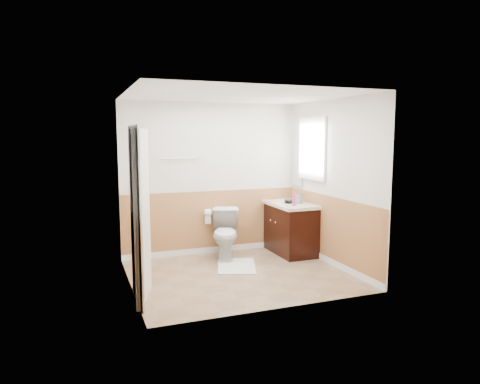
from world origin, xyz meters
name	(u,v)px	position (x,y,z in m)	size (l,w,h in m)	color
floor	(240,275)	(0.00, 0.00, 0.00)	(3.00, 3.00, 0.00)	#8C7051
ceiling	(240,95)	(0.00, 0.00, 2.50)	(3.00, 3.00, 0.00)	white
wall_back	(212,179)	(0.00, 1.30, 1.25)	(3.00, 3.00, 0.00)	silver
wall_front	(281,200)	(0.00, -1.30, 1.25)	(3.00, 3.00, 0.00)	silver
wall_left	(129,192)	(-1.50, 0.00, 1.25)	(3.00, 3.00, 0.00)	silver
wall_right	(333,183)	(1.50, 0.00, 1.25)	(3.00, 3.00, 0.00)	silver
wainscot_back	(213,223)	(0.00, 1.29, 0.50)	(3.00, 3.00, 0.00)	#BD7F4B
wainscot_front	(280,266)	(0.00, -1.29, 0.50)	(3.00, 3.00, 0.00)	#BD7F4B
wainscot_left	(131,250)	(-1.49, 0.00, 0.50)	(2.60, 2.60, 0.00)	#BD7F4B
wainscot_right	(331,232)	(1.49, 0.00, 0.50)	(2.60, 2.60, 0.00)	#BD7F4B
toilet	(226,234)	(0.09, 0.88, 0.39)	(0.44, 0.77, 0.79)	silver
bath_mat	(237,266)	(0.09, 0.37, 0.01)	(0.55, 0.80, 0.02)	silver
vanity_cabinet	(289,229)	(1.21, 0.85, 0.40)	(0.55, 1.10, 0.80)	black
vanity_knob_left	(276,222)	(0.91, 0.75, 0.55)	(0.03, 0.03, 0.03)	silver
vanity_knob_right	(270,220)	(0.91, 0.95, 0.55)	(0.03, 0.03, 0.03)	silver
countertop	(289,204)	(1.20, 0.85, 0.83)	(0.60, 1.15, 0.05)	silver
sink_basin	(285,201)	(1.21, 1.00, 0.86)	(0.36, 0.36, 0.02)	white
faucet	(295,197)	(1.39, 1.00, 0.92)	(0.02, 0.02, 0.14)	silver
lotion_bottle	(294,199)	(1.11, 0.51, 0.96)	(0.05, 0.05, 0.22)	#BE3169
soap_dispenser	(299,197)	(1.33, 0.73, 0.95)	(0.09, 0.09, 0.20)	gray
hair_dryer_body	(289,201)	(1.16, 0.77, 0.89)	(0.07, 0.07, 0.14)	black
hair_dryer_handle	(289,204)	(1.13, 0.72, 0.86)	(0.03, 0.03, 0.07)	black
mirror_panel	(297,160)	(1.48, 1.10, 1.55)	(0.02, 0.35, 0.90)	silver
window_frame	(312,149)	(1.47, 0.59, 1.75)	(0.04, 0.80, 1.00)	white
window_glass	(313,149)	(1.49, 0.59, 1.75)	(0.01, 0.70, 0.90)	white
door	(142,216)	(-1.40, -0.45, 1.02)	(0.05, 0.80, 2.04)	white
door_frame	(136,215)	(-1.48, -0.45, 1.03)	(0.02, 0.92, 2.10)	white
door_knob	(143,216)	(-1.34, -0.12, 0.95)	(0.06, 0.06, 0.06)	silver
towel_bar	(180,158)	(-0.55, 1.25, 1.60)	(0.02, 0.02, 0.62)	silver
tp_holder_bar	(208,212)	(-0.10, 1.23, 0.70)	(0.02, 0.02, 0.14)	silver
tp_roll	(208,212)	(-0.10, 1.23, 0.70)	(0.11, 0.11, 0.10)	white
tp_sheet	(208,219)	(-0.10, 1.23, 0.59)	(0.10, 0.01, 0.16)	white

